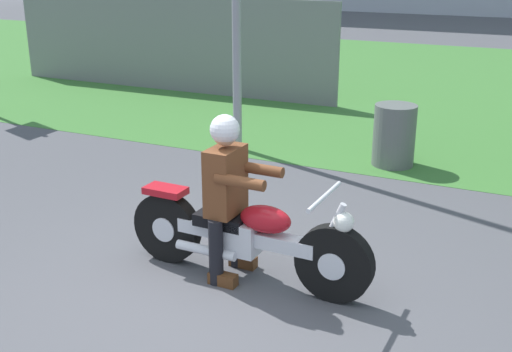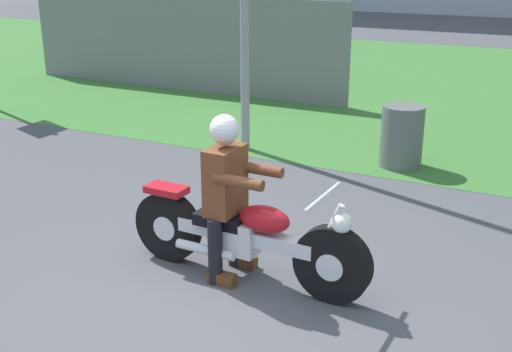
% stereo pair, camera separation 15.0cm
% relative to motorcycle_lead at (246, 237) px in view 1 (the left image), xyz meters
% --- Properties ---
extents(ground, '(120.00, 120.00, 0.00)m').
position_rel_motorcycle_lead_xyz_m(ground, '(-0.14, -0.59, -0.39)').
color(ground, '#4C4C51').
extents(grass_verge, '(60.00, 12.00, 0.01)m').
position_rel_motorcycle_lead_xyz_m(grass_verge, '(-0.14, 8.99, -0.38)').
color(grass_verge, '#3D7533').
rests_on(grass_verge, ground).
extents(motorcycle_lead, '(2.18, 0.66, 0.87)m').
position_rel_motorcycle_lead_xyz_m(motorcycle_lead, '(0.00, 0.00, 0.00)').
color(motorcycle_lead, black).
rests_on(motorcycle_lead, ground).
extents(rider_lead, '(0.55, 0.48, 1.40)m').
position_rel_motorcycle_lead_xyz_m(rider_lead, '(-0.17, 0.01, 0.43)').
color(rider_lead, black).
rests_on(rider_lead, ground).
extents(trash_can, '(0.53, 0.53, 0.79)m').
position_rel_motorcycle_lead_xyz_m(trash_can, '(0.36, 3.53, 0.01)').
color(trash_can, '#595E5B').
rests_on(trash_can, ground).
extents(fence_segment, '(7.00, 0.06, 1.80)m').
position_rel_motorcycle_lead_xyz_m(fence_segment, '(-4.81, 6.29, 0.51)').
color(fence_segment, slate).
rests_on(fence_segment, ground).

